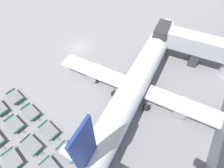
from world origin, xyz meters
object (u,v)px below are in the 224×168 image
Objects in this scene: airplane at (137,81)px; baggage_dolly_row_mid_b_col_c at (32,145)px; baggage_dolly_row_mid_a_col_c at (13,160)px; baggage_dolly_row_mid_b_col_b at (15,124)px; baggage_dolly_row_far_col_a at (15,97)px; baggage_dolly_row_far_col_c at (49,130)px; baggage_dolly_row_far_col_b at (31,112)px; baggage_dolly_row_far_col_d at (68,152)px.

baggage_dolly_row_mid_b_col_c is (-7.94, -16.77, -2.46)m from airplane.
airplane reaches higher than baggage_dolly_row_mid_a_col_c.
baggage_dolly_row_mid_a_col_c is at bearing -41.08° from baggage_dolly_row_mid_b_col_b.
baggage_dolly_row_far_col_a is at bearing 140.38° from baggage_dolly_row_mid_b_col_b.
baggage_dolly_row_far_col_a is (-8.91, 4.20, 0.00)m from baggage_dolly_row_mid_b_col_c.
baggage_dolly_row_mid_b_col_c is at bearing -99.21° from baggage_dolly_row_far_col_c.
airplane is at bearing 64.67° from baggage_dolly_row_mid_b_col_c.
airplane is 18.71m from baggage_dolly_row_mid_b_col_c.
baggage_dolly_row_far_col_a is 1.00× the size of baggage_dolly_row_far_col_b.
baggage_dolly_row_far_col_d is at bearing 7.09° from baggage_dolly_row_mid_b_col_b.
airplane is 21.15m from baggage_dolly_row_far_col_a.
airplane reaches higher than baggage_dolly_row_mid_b_col_b.
baggage_dolly_row_mid_b_col_b is 1.00× the size of baggage_dolly_row_far_col_d.
baggage_dolly_row_far_col_c is (0.47, 2.89, 0.00)m from baggage_dolly_row_mid_b_col_c.
baggage_dolly_row_mid_b_col_b is at bearing 170.56° from baggage_dolly_row_mid_b_col_c.
airplane is 9.42× the size of baggage_dolly_row_far_col_c.
baggage_dolly_row_mid_b_col_c is 0.99× the size of baggage_dolly_row_far_col_a.
baggage_dolly_row_mid_b_col_b and baggage_dolly_row_far_col_a have the same top height.
baggage_dolly_row_far_col_a is at bearing 172.02° from baggage_dolly_row_far_col_c.
baggage_dolly_row_mid_b_col_b is at bearing -39.62° from baggage_dolly_row_far_col_a.
baggage_dolly_row_mid_b_col_b is 5.66m from baggage_dolly_row_far_col_c.
baggage_dolly_row_far_col_c is 1.01× the size of baggage_dolly_row_far_col_d.
baggage_dolly_row_far_col_d is at bearing -10.96° from baggage_dolly_row_far_col_c.
baggage_dolly_row_far_col_b is 1.00× the size of baggage_dolly_row_far_col_c.
airplane is 21.50m from baggage_dolly_row_mid_a_col_c.
baggage_dolly_row_mid_b_col_b is at bearing -172.91° from baggage_dolly_row_far_col_d.
baggage_dolly_row_mid_a_col_c is at bearing -113.79° from airplane.
baggage_dolly_row_mid_a_col_c is at bearing -139.81° from baggage_dolly_row_far_col_d.
baggage_dolly_row_mid_b_col_c is 0.99× the size of baggage_dolly_row_far_col_c.
baggage_dolly_row_far_col_c is (5.26, 2.09, 0.00)m from baggage_dolly_row_mid_b_col_b.
baggage_dolly_row_far_col_b is 4.80m from baggage_dolly_row_far_col_c.
baggage_dolly_row_mid_a_col_c is 2.87m from baggage_dolly_row_mid_b_col_c.
baggage_dolly_row_far_col_b is at bearing 119.56° from baggage_dolly_row_mid_a_col_c.
baggage_dolly_row_mid_a_col_c and baggage_dolly_row_far_col_d have the same top height.
baggage_dolly_row_far_col_b is (-4.28, 3.56, 0.00)m from baggage_dolly_row_mid_b_col_c.
baggage_dolly_row_far_col_d is at bearing -101.28° from airplane.
baggage_dolly_row_mid_a_col_c is at bearing -60.44° from baggage_dolly_row_far_col_b.
baggage_dolly_row_mid_a_col_c is 7.43m from baggage_dolly_row_far_col_d.
airplane is at bearing 51.45° from baggage_dolly_row_mid_b_col_b.
airplane reaches higher than baggage_dolly_row_far_col_d.
baggage_dolly_row_mid_a_col_c is at bearing -101.49° from baggage_dolly_row_far_col_c.
baggage_dolly_row_far_col_d is at bearing 21.96° from baggage_dolly_row_mid_b_col_c.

